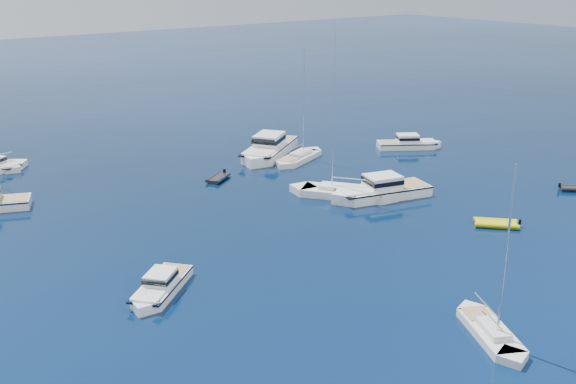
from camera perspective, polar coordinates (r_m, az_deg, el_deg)
name	(u,v)px	position (r m, az deg, el deg)	size (l,w,h in m)	color
ground	(535,292)	(52.30, 20.18, -7.95)	(400.00, 400.00, 0.00)	navy
motor_cruiser_left	(161,293)	(49.87, -10.71, -8.39)	(2.38, 7.79, 2.04)	white
motor_cruiser_centre	(380,198)	(68.85, 7.77, -0.47)	(3.49, 11.39, 2.99)	white
motor_cruiser_far_r	(409,148)	(88.08, 10.16, 3.69)	(2.69, 8.78, 2.31)	white
motor_cruiser_distant	(268,156)	(83.28, -1.66, 3.10)	(4.01, 13.09, 3.44)	white
sailboat_fore	(490,336)	(45.68, 16.72, -11.60)	(2.14, 8.24, 12.11)	silver
sailboat_mid_r	(343,196)	(68.76, 4.66, -0.38)	(3.07, 11.82, 17.38)	silver
sailboat_centre	(299,160)	(81.25, 0.97, 2.71)	(2.51, 9.65, 14.19)	silver
tender_yellow	(496,226)	(63.79, 17.16, -2.75)	(2.19, 4.06, 0.95)	#D3CF0C
tender_grey_near	(573,190)	(76.45, 22.99, 0.13)	(1.68, 2.94, 0.95)	black
tender_grey_far	(218,180)	(74.18, -5.92, 1.02)	(1.91, 3.45, 0.95)	black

